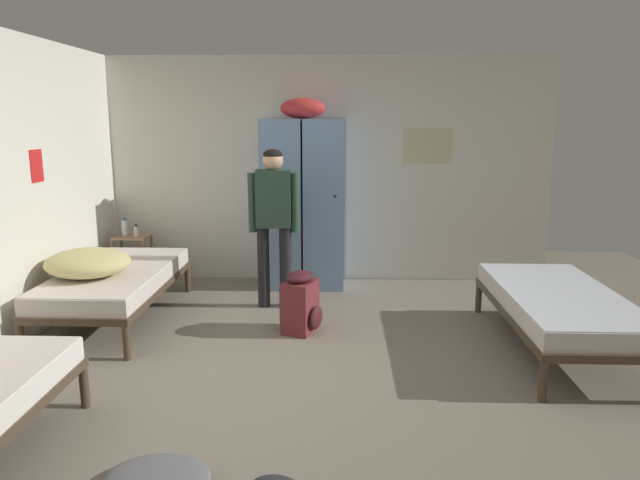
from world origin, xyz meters
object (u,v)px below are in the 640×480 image
(bed_right, at_px, (559,304))
(bed_left_rear, at_px, (116,280))
(person_traveler, at_px, (274,213))
(locker_bank, at_px, (303,200))
(clothes_pile_grey, at_px, (157,478))
(water_bottle, at_px, (125,227))
(shelf_unit, at_px, (133,255))
(lotion_bottle, at_px, (136,231))
(bedding_heap, at_px, (88,263))
(backpack_maroon, at_px, (301,303))

(bed_right, xyz_separation_m, bed_left_rear, (-3.85, 0.58, 0.00))
(bed_left_rear, relative_size, person_traveler, 1.21)
(locker_bank, xyz_separation_m, bed_right, (2.18, -1.81, -0.59))
(locker_bank, relative_size, bed_left_rear, 1.09)
(bed_right, relative_size, clothes_pile_grey, 3.45)
(bed_right, height_order, water_bottle, water_bottle)
(water_bottle, xyz_separation_m, clothes_pile_grey, (1.48, -3.67, -0.62))
(shelf_unit, xyz_separation_m, person_traveler, (1.68, -0.70, 0.60))
(shelf_unit, bearing_deg, water_bottle, 165.96)
(bed_right, distance_m, water_bottle, 4.54)
(water_bottle, relative_size, clothes_pile_grey, 0.38)
(person_traveler, relative_size, lotion_bottle, 11.14)
(shelf_unit, height_order, bed_right, shelf_unit)
(bedding_heap, bearing_deg, person_traveler, 24.44)
(clothes_pile_grey, bearing_deg, bed_left_rear, 114.69)
(bed_right, xyz_separation_m, lotion_bottle, (-4.03, 1.69, 0.25))
(bedding_heap, xyz_separation_m, backpack_maroon, (1.87, 0.01, -0.35))
(shelf_unit, bearing_deg, bedding_heap, -85.22)
(locker_bank, relative_size, lotion_bottle, 14.73)
(bed_right, bearing_deg, locker_bank, 140.36)
(bed_left_rear, bearing_deg, bed_right, -8.55)
(clothes_pile_grey, bearing_deg, backpack_maroon, 75.26)
(shelf_unit, relative_size, bedding_heap, 0.78)
(water_bottle, bearing_deg, bed_left_rear, -74.25)
(locker_bank, xyz_separation_m, shelf_unit, (-1.92, -0.08, -0.62))
(bed_left_rear, xyz_separation_m, water_bottle, (-0.33, 1.17, 0.28))
(bed_right, bearing_deg, clothes_pile_grey, -144.61)
(locker_bank, bearing_deg, shelf_unit, -177.68)
(bed_left_rear, bearing_deg, backpack_maroon, -8.24)
(shelf_unit, height_order, clothes_pile_grey, shelf_unit)
(lotion_bottle, bearing_deg, bed_left_rear, -80.79)
(person_traveler, relative_size, backpack_maroon, 2.85)
(bed_right, height_order, bed_left_rear, same)
(lotion_bottle, xyz_separation_m, backpack_maroon, (1.92, -1.36, -0.37))
(locker_bank, relative_size, backpack_maroon, 3.76)
(shelf_unit, relative_size, water_bottle, 2.76)
(bed_right, xyz_separation_m, person_traveler, (-2.42, 1.03, 0.56))
(bed_left_rear, relative_size, backpack_maroon, 3.45)
(locker_bank, distance_m, bed_left_rear, 2.15)
(locker_bank, bearing_deg, clothes_pile_grey, -97.92)
(person_traveler, bearing_deg, backpack_maroon, -66.07)
(shelf_unit, xyz_separation_m, bed_right, (4.10, -1.73, 0.04))
(water_bottle, bearing_deg, bed_right, -22.72)
(bedding_heap, bearing_deg, backpack_maroon, 0.17)
(person_traveler, bearing_deg, shelf_unit, 157.36)
(person_traveler, bearing_deg, bedding_heap, -155.56)
(bedding_heap, relative_size, clothes_pile_grey, 1.33)
(shelf_unit, bearing_deg, locker_bank, 2.32)
(locker_bank, height_order, lotion_bottle, locker_bank)
(person_traveler, bearing_deg, bed_right, -23.05)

